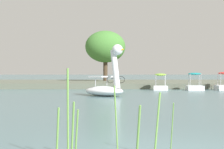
{
  "coord_description": "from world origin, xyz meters",
  "views": [
    {
      "loc": [
        -1.07,
        -5.97,
        1.42
      ],
      "look_at": [
        -0.65,
        20.61,
        1.32
      ],
      "focal_mm": 57.46,
      "sensor_mm": 36.0,
      "label": 1
    }
  ],
  "objects_px": {
    "bicycle_parked": "(116,80)",
    "pedal_boat_teal": "(195,85)",
    "pedal_boat_red": "(224,85)",
    "pedal_boat_lime": "(160,85)",
    "tree_broadleaf_right": "(105,47)",
    "swan_boat": "(106,85)"
  },
  "relations": [
    {
      "from": "pedal_boat_teal",
      "to": "tree_broadleaf_right",
      "type": "bearing_deg",
      "value": 119.74
    },
    {
      "from": "pedal_boat_teal",
      "to": "bicycle_parked",
      "type": "height_order",
      "value": "pedal_boat_teal"
    },
    {
      "from": "bicycle_parked",
      "to": "pedal_boat_teal",
      "type": "bearing_deg",
      "value": -28.12
    },
    {
      "from": "pedal_boat_lime",
      "to": "pedal_boat_teal",
      "type": "bearing_deg",
      "value": -6.37
    },
    {
      "from": "pedal_boat_teal",
      "to": "tree_broadleaf_right",
      "type": "distance_m",
      "value": 15.68
    },
    {
      "from": "pedal_boat_red",
      "to": "pedal_boat_lime",
      "type": "bearing_deg",
      "value": 178.11
    },
    {
      "from": "bicycle_parked",
      "to": "pedal_boat_lime",
      "type": "bearing_deg",
      "value": -40.68
    },
    {
      "from": "swan_boat",
      "to": "pedal_boat_teal",
      "type": "xyz_separation_m",
      "value": [
        7.39,
        7.71,
        -0.29
      ]
    },
    {
      "from": "swan_boat",
      "to": "bicycle_parked",
      "type": "height_order",
      "value": "swan_boat"
    },
    {
      "from": "swan_boat",
      "to": "bicycle_parked",
      "type": "relative_size",
      "value": 1.93
    },
    {
      "from": "swan_boat",
      "to": "tree_broadleaf_right",
      "type": "distance_m",
      "value": 21.2
    },
    {
      "from": "pedal_boat_red",
      "to": "tree_broadleaf_right",
      "type": "distance_m",
      "value": 16.9
    },
    {
      "from": "swan_boat",
      "to": "bicycle_parked",
      "type": "distance_m",
      "value": 11.22
    },
    {
      "from": "swan_boat",
      "to": "bicycle_parked",
      "type": "bearing_deg",
      "value": 85.43
    },
    {
      "from": "pedal_boat_lime",
      "to": "bicycle_parked",
      "type": "bearing_deg",
      "value": 139.32
    },
    {
      "from": "pedal_boat_lime",
      "to": "bicycle_parked",
      "type": "distance_m",
      "value": 4.86
    },
    {
      "from": "swan_boat",
      "to": "pedal_boat_lime",
      "type": "height_order",
      "value": "swan_boat"
    },
    {
      "from": "tree_broadleaf_right",
      "to": "bicycle_parked",
      "type": "bearing_deg",
      "value": -84.07
    },
    {
      "from": "swan_boat",
      "to": "pedal_boat_red",
      "type": "relative_size",
      "value": 1.34
    },
    {
      "from": "pedal_boat_lime",
      "to": "tree_broadleaf_right",
      "type": "xyz_separation_m",
      "value": [
        -4.67,
        12.81,
        4.15
      ]
    },
    {
      "from": "tree_broadleaf_right",
      "to": "swan_boat",
      "type": "bearing_deg",
      "value": -89.7
    },
    {
      "from": "pedal_boat_lime",
      "to": "bicycle_parked",
      "type": "height_order",
      "value": "pedal_boat_lime"
    }
  ]
}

